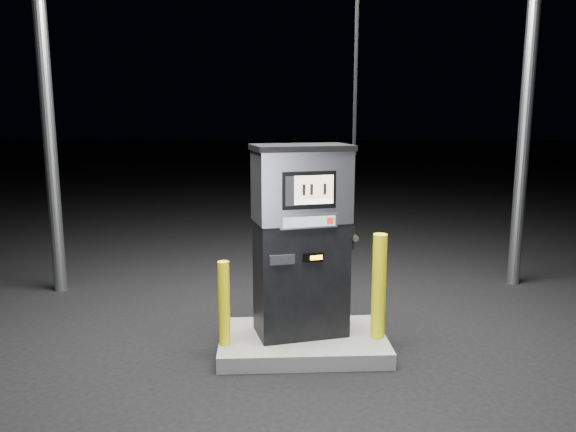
{
  "coord_description": "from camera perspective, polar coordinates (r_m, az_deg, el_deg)",
  "views": [
    {
      "loc": [
        -0.4,
        -5.12,
        2.28
      ],
      "look_at": [
        -0.14,
        0.0,
        1.32
      ],
      "focal_mm": 35.0,
      "sensor_mm": 36.0,
      "label": 1
    }
  ],
  "objects": [
    {
      "name": "pump_island",
      "position": [
        5.59,
        1.5,
        -12.68
      ],
      "size": [
        1.6,
        1.0,
        0.15
      ],
      "primitive_type": "cube",
      "color": "#5F605B",
      "rests_on": "ground"
    },
    {
      "name": "fuel_dispenser",
      "position": [
        5.34,
        1.37,
        -2.33
      ],
      "size": [
        1.06,
        0.72,
        3.8
      ],
      "rotation": [
        0.0,
        0.0,
        0.21
      ],
      "color": "black",
      "rests_on": "pump_island"
    },
    {
      "name": "bollard_left",
      "position": [
        5.24,
        -6.51,
        -8.83
      ],
      "size": [
        0.12,
        0.12,
        0.8
      ],
      "primitive_type": "cylinder",
      "rotation": [
        0.0,
        0.0,
        0.13
      ],
      "color": "#EFEE0D",
      "rests_on": "pump_island"
    },
    {
      "name": "bollard_right",
      "position": [
        5.41,
        9.21,
        -7.07
      ],
      "size": [
        0.15,
        0.15,
        1.01
      ],
      "primitive_type": "cylinder",
      "rotation": [
        0.0,
        0.0,
        -0.11
      ],
      "color": "#EFEE0D",
      "rests_on": "pump_island"
    },
    {
      "name": "ground",
      "position": [
        5.62,
        1.5,
        -13.38
      ],
      "size": [
        80.0,
        80.0,
        0.0
      ],
      "primitive_type": "plane",
      "color": "black",
      "rests_on": "ground"
    }
  ]
}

